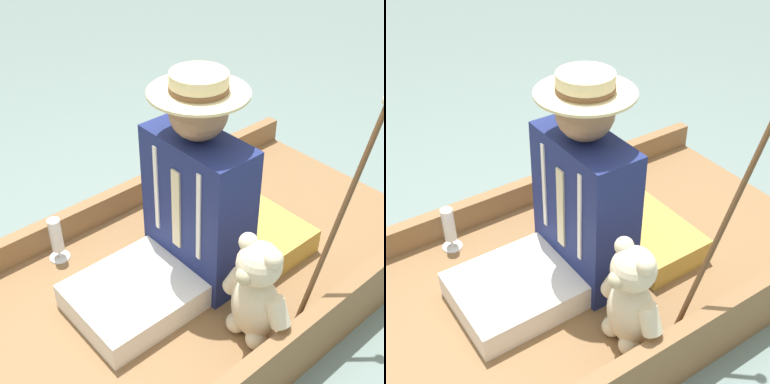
# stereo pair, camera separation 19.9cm
# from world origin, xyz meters

# --- Properties ---
(ground_plane) EXTENTS (16.00, 16.00, 0.00)m
(ground_plane) POSITION_xyz_m (0.00, 0.00, 0.00)
(ground_plane) COLOR slate
(punt_boat) EXTENTS (1.14, 2.45, 0.28)m
(punt_boat) POSITION_xyz_m (0.00, 0.00, 0.09)
(punt_boat) COLOR brown
(punt_boat) RESTS_ON ground_plane
(seat_cushion) EXTENTS (0.45, 0.31, 0.11)m
(seat_cushion) POSITION_xyz_m (-0.04, -0.47, 0.21)
(seat_cushion) COLOR #B7933D
(seat_cushion) RESTS_ON punt_boat
(seated_person) EXTENTS (0.44, 0.73, 0.87)m
(seated_person) POSITION_xyz_m (-0.00, -0.09, 0.48)
(seated_person) COLOR white
(seated_person) RESTS_ON punt_boat
(teddy_bear) EXTENTS (0.30, 0.18, 0.43)m
(teddy_bear) POSITION_xyz_m (-0.39, -0.09, 0.36)
(teddy_bear) COLOR beige
(teddy_bear) RESTS_ON punt_boat
(wine_glass) EXTENTS (0.09, 0.09, 0.20)m
(wine_glass) POSITION_xyz_m (0.44, 0.24, 0.27)
(wine_glass) COLOR silver
(wine_glass) RESTS_ON punt_boat
(walking_cane) EXTENTS (0.04, 0.35, 0.84)m
(walking_cane) POSITION_xyz_m (-0.47, -0.42, 0.64)
(walking_cane) COLOR brown
(walking_cane) RESTS_ON punt_boat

